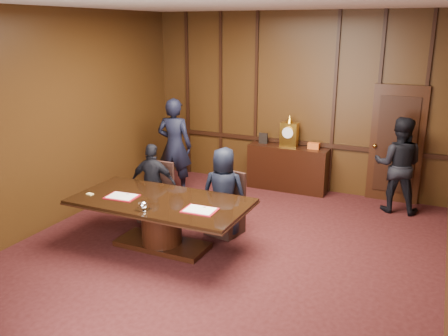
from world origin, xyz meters
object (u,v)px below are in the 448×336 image
object	(u,v)px
conference_table	(161,215)
witness_right	(398,165)
signatory_right	(224,192)
sideboard	(288,166)
signatory_left	(153,183)
witness_left	(175,146)

from	to	relation	value
conference_table	witness_right	size ratio (longest dim) A/B	1.53
signatory_right	witness_right	world-z (taller)	witness_right
signatory_right	witness_right	xyz separation A→B (m)	(2.36, 2.23, 0.14)
signatory_right	sideboard	bearing A→B (deg)	-107.03
conference_table	signatory_left	size ratio (longest dim) A/B	1.94
sideboard	witness_right	distance (m)	2.16
sideboard	witness_right	xyz separation A→B (m)	(2.10, -0.32, 0.37)
sideboard	witness_left	world-z (taller)	witness_left
witness_left	witness_right	distance (m)	4.17
signatory_left	witness_right	world-z (taller)	witness_right
sideboard	conference_table	xyz separation A→B (m)	(-0.90, -3.35, 0.02)
signatory_left	conference_table	bearing A→B (deg)	117.86
conference_table	witness_right	bearing A→B (deg)	45.23
conference_table	witness_left	size ratio (longest dim) A/B	1.39
conference_table	witness_left	world-z (taller)	witness_left
signatory_right	witness_right	bearing A→B (deg)	-147.98
signatory_left	witness_right	size ratio (longest dim) A/B	0.79
signatory_left	sideboard	bearing A→B (deg)	-132.58
witness_left	witness_right	size ratio (longest dim) A/B	1.10
signatory_left	witness_left	size ratio (longest dim) A/B	0.72
conference_table	signatory_left	bearing A→B (deg)	129.09
sideboard	witness_left	xyz separation A→B (m)	(-1.99, -1.09, 0.46)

